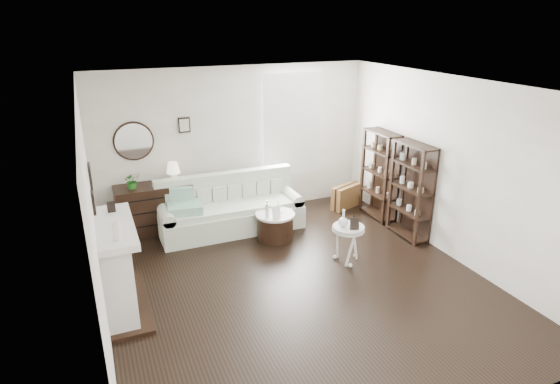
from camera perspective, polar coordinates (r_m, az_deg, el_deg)
name	(u,v)px	position (r m, az deg, el deg)	size (l,w,h in m)	color
room	(274,126)	(8.65, -0.78, 8.04)	(5.50, 5.50, 5.50)	black
fireplace	(118,271)	(6.18, -19.20, -9.04)	(0.50, 1.40, 1.84)	silver
shelf_unit_far	(380,175)	(8.62, 12.06, 2.05)	(0.30, 0.80, 1.60)	black
shelf_unit_near	(411,191)	(7.94, 15.68, 0.12)	(0.30, 0.80, 1.60)	black
sofa	(230,212)	(8.14, -6.12, -2.39)	(2.44, 0.84, 0.95)	beige
quilt	(185,208)	(7.77, -11.55, -1.90)	(0.55, 0.45, 0.14)	#289463
suitcase	(346,196)	(9.12, 8.06, -0.54)	(0.66, 0.22, 0.44)	brown
dresser	(155,208)	(8.24, -15.04, -1.93)	(1.26, 0.54, 0.84)	black
table_lamp	(173,172)	(8.09, -12.87, 2.34)	(0.22, 0.22, 0.35)	beige
potted_plant	(132,181)	(7.98, -17.58, 1.33)	(0.25, 0.22, 0.28)	#1F611B
drum_table	(275,226)	(7.76, -0.60, -4.14)	(0.65, 0.65, 0.45)	black
pedestal_table	(348,229)	(7.00, 8.34, -4.53)	(0.48, 0.48, 0.58)	silver
eiffel_drum	(278,207)	(7.70, -0.24, -1.84)	(0.10, 0.10, 0.17)	black
bottle_drum	(267,209)	(7.50, -1.56, -2.04)	(0.06, 0.06, 0.28)	silver
card_frame_drum	(276,212)	(7.48, -0.47, -2.47)	(0.14, 0.01, 0.19)	white
eiffel_ped	(353,219)	(7.02, 8.92, -3.32)	(0.09, 0.09, 0.16)	black
flask_ped	(343,218)	(6.90, 7.73, -3.18)	(0.15, 0.15, 0.27)	silver
card_frame_ped	(355,224)	(6.86, 9.08, -3.85)	(0.13, 0.01, 0.18)	black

